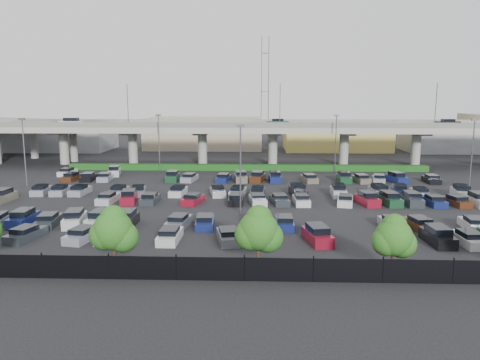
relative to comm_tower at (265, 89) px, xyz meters
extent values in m
plane|color=black|center=(-4.00, -74.00, -15.61)|extent=(280.00, 280.00, 0.00)
cube|color=gray|center=(-4.00, -42.00, -8.36)|extent=(150.00, 13.00, 1.10)
cube|color=#5C5B57|center=(-4.00, -48.25, -7.31)|extent=(150.00, 0.50, 1.00)
cube|color=#5C5B57|center=(-4.00, -35.75, -7.31)|extent=(150.00, 0.50, 1.00)
cylinder|color=gray|center=(-41.00, -42.00, -12.26)|extent=(1.80, 1.80, 6.70)
cube|color=#5C5B57|center=(-41.00, -42.00, -9.11)|extent=(2.60, 9.75, 0.50)
cylinder|color=gray|center=(-27.00, -42.00, -12.26)|extent=(1.80, 1.80, 6.70)
cube|color=#5C5B57|center=(-27.00, -42.00, -9.11)|extent=(2.60, 9.75, 0.50)
cylinder|color=gray|center=(-13.00, -42.00, -12.26)|extent=(1.80, 1.80, 6.70)
cube|color=#5C5B57|center=(-13.00, -42.00, -9.11)|extent=(2.60, 9.75, 0.50)
cylinder|color=gray|center=(1.00, -42.00, -12.26)|extent=(1.80, 1.80, 6.70)
cube|color=#5C5B57|center=(1.00, -42.00, -9.11)|extent=(2.60, 9.75, 0.50)
cylinder|color=gray|center=(15.00, -42.00, -12.26)|extent=(1.80, 1.80, 6.70)
cube|color=#5C5B57|center=(15.00, -42.00, -9.11)|extent=(2.60, 9.75, 0.50)
cylinder|color=gray|center=(29.00, -42.00, -12.26)|extent=(1.80, 1.80, 6.70)
cube|color=#5C5B57|center=(29.00, -42.00, -9.11)|extent=(2.60, 9.75, 0.50)
cube|color=silver|center=(-38.00, -45.00, -7.29)|extent=(4.40, 1.82, 1.05)
cube|color=black|center=(-38.00, -45.00, -6.47)|extent=(2.60, 1.60, 0.65)
cube|color=#194628|center=(2.00, -39.00, -7.40)|extent=(4.40, 1.82, 0.82)
cube|color=black|center=(2.00, -39.00, -6.77)|extent=(2.30, 1.60, 0.50)
cube|color=black|center=(36.00, -39.00, -7.40)|extent=(4.40, 1.82, 0.82)
cube|color=black|center=(36.00, -39.00, -6.77)|extent=(2.30, 1.60, 0.50)
cylinder|color=#4C4C51|center=(-26.00, -48.10, -3.81)|extent=(0.14, 0.14, 8.00)
cylinder|color=#4C4C51|center=(2.00, -48.10, -3.81)|extent=(0.14, 0.14, 8.00)
cylinder|color=#4C4C51|center=(30.00, -48.10, -3.81)|extent=(0.14, 0.14, 8.00)
cube|color=gray|center=(-56.00, -31.00, -8.36)|extent=(50.93, 30.13, 1.10)
cube|color=#5C5B57|center=(-56.00, -31.00, -7.31)|extent=(47.34, 22.43, 1.00)
cylinder|color=gray|center=(-51.47, -33.11, -12.26)|extent=(1.60, 1.60, 6.70)
cylinder|color=gray|center=(-40.59, -38.18, -12.26)|extent=(1.60, 1.60, 6.70)
cube|color=#133E12|center=(-4.00, -49.00, -15.06)|extent=(66.00, 1.60, 1.10)
cube|color=black|center=(-4.00, -102.00, -14.71)|extent=(70.00, 0.06, 1.80)
cylinder|color=black|center=(-18.00, -102.00, -14.61)|extent=(0.10, 0.10, 2.00)
cylinder|color=black|center=(-13.00, -102.00, -14.61)|extent=(0.10, 0.10, 2.00)
cylinder|color=black|center=(-8.00, -102.00, -14.61)|extent=(0.10, 0.10, 2.00)
cylinder|color=black|center=(-3.00, -102.00, -14.61)|extent=(0.10, 0.10, 2.00)
cylinder|color=black|center=(2.00, -102.00, -14.61)|extent=(0.10, 0.10, 2.00)
cylinder|color=black|center=(7.00, -102.00, -14.61)|extent=(0.10, 0.10, 2.00)
cylinder|color=black|center=(12.00, -102.00, -14.61)|extent=(0.10, 0.10, 2.00)
cylinder|color=#332316|center=(-13.00, -100.67, -14.63)|extent=(0.26, 0.26, 1.96)
sphere|color=#1B4A13|center=(-13.00, -100.67, -12.24)|extent=(3.04, 3.04, 3.04)
sphere|color=#1B4A13|center=(-12.29, -100.57, -12.79)|extent=(2.39, 2.39, 2.39)
sphere|color=#1B4A13|center=(-13.60, -100.75, -12.57)|extent=(2.39, 2.39, 2.39)
sphere|color=#1B4A13|center=(-12.96, -100.55, -11.37)|extent=(2.06, 2.06, 2.06)
cylinder|color=#332316|center=(-2.00, -100.39, -14.63)|extent=(0.26, 0.26, 1.97)
sphere|color=#1B4A13|center=(-2.00, -100.39, -12.22)|extent=(3.07, 3.07, 3.07)
sphere|color=#1B4A13|center=(-1.29, -100.29, -12.76)|extent=(2.41, 2.41, 2.41)
sphere|color=#1B4A13|center=(-2.60, -100.47, -12.55)|extent=(2.41, 2.41, 2.41)
sphere|color=#1B4A13|center=(-1.96, -100.27, -11.34)|extent=(2.08, 2.08, 2.08)
cylinder|color=#332316|center=(8.00, -100.82, -14.71)|extent=(0.26, 0.26, 1.80)
sphere|color=#1B4A13|center=(8.00, -100.82, -12.52)|extent=(2.79, 2.79, 2.79)
sphere|color=#1B4A13|center=(8.65, -100.72, -13.02)|extent=(2.19, 2.19, 2.19)
sphere|color=#1B4A13|center=(7.45, -100.90, -12.82)|extent=(2.19, 2.19, 2.19)
sphere|color=#1B4A13|center=(8.04, -100.70, -11.72)|extent=(1.89, 1.89, 1.89)
cube|color=#2A3137|center=(-24.00, -92.50, -15.20)|extent=(2.61, 4.66, 0.82)
cube|color=black|center=(-24.00, -92.70, -14.57)|extent=(2.00, 2.56, 0.50)
cube|color=gray|center=(-18.50, -92.50, -15.20)|extent=(2.60, 4.66, 0.82)
cube|color=black|center=(-18.50, -92.70, -14.57)|extent=(2.00, 2.56, 0.50)
cube|color=silver|center=(-15.75, -92.50, -15.20)|extent=(2.19, 4.54, 0.82)
cube|color=black|center=(-15.75, -92.70, -14.57)|extent=(1.79, 2.43, 0.50)
cube|color=silver|center=(-10.25, -92.50, -15.20)|extent=(1.89, 4.43, 0.82)
cube|color=black|center=(-10.25, -92.70, -14.57)|extent=(1.64, 2.33, 0.50)
cube|color=slate|center=(-4.75, -92.50, -15.20)|extent=(2.63, 4.67, 0.82)
cube|color=black|center=(-4.75, -92.70, -14.57)|extent=(2.01, 2.56, 0.50)
cube|color=navy|center=(-2.00, -92.50, -15.20)|extent=(2.30, 4.57, 0.82)
cube|color=black|center=(-2.00, -92.70, -14.57)|extent=(1.85, 2.46, 0.50)
cube|color=maroon|center=(3.50, -92.50, -15.09)|extent=(2.64, 4.67, 1.05)
cube|color=black|center=(3.50, -92.50, -14.27)|extent=(2.07, 2.86, 0.65)
cube|color=black|center=(14.50, -92.50, -15.09)|extent=(2.08, 4.50, 1.05)
cube|color=black|center=(14.50, -92.50, -14.27)|extent=(1.75, 2.69, 0.65)
cube|color=silver|center=(17.25, -92.50, -15.20)|extent=(2.14, 4.52, 0.82)
cube|color=black|center=(17.25, -92.70, -14.57)|extent=(1.77, 2.41, 0.50)
cube|color=navy|center=(-26.75, -87.50, -15.09)|extent=(1.95, 4.45, 1.05)
cube|color=black|center=(-26.75, -87.50, -14.27)|extent=(1.68, 2.65, 0.65)
cube|color=#2A3137|center=(-24.00, -87.50, -15.20)|extent=(2.34, 4.59, 0.82)
cube|color=black|center=(-24.00, -87.70, -14.57)|extent=(1.87, 2.48, 0.50)
cube|color=silver|center=(-21.25, -87.50, -15.09)|extent=(2.56, 4.65, 1.05)
cube|color=black|center=(-21.25, -87.50, -14.27)|extent=(2.03, 2.84, 0.65)
cube|color=silver|center=(-18.50, -87.50, -15.09)|extent=(2.13, 4.52, 1.05)
cube|color=black|center=(-18.50, -87.50, -14.27)|extent=(1.78, 2.71, 0.65)
cube|color=black|center=(-15.75, -87.50, -15.09)|extent=(1.90, 4.43, 1.05)
cube|color=black|center=(-15.75, -87.50, -14.27)|extent=(1.65, 2.63, 0.65)
cube|color=slate|center=(-10.25, -87.50, -15.20)|extent=(2.36, 4.59, 0.82)
cube|color=black|center=(-10.25, -87.70, -14.57)|extent=(1.88, 2.48, 0.50)
cube|color=navy|center=(-7.50, -87.50, -15.20)|extent=(2.06, 4.49, 0.82)
cube|color=black|center=(-7.50, -87.70, -14.57)|extent=(1.73, 2.39, 0.50)
cube|color=silver|center=(-2.00, -87.50, -15.09)|extent=(2.37, 4.60, 1.05)
cube|color=black|center=(-2.00, -87.50, -14.27)|extent=(1.92, 2.78, 0.65)
cube|color=navy|center=(0.75, -87.50, -15.20)|extent=(1.84, 4.41, 0.82)
cube|color=black|center=(0.75, -87.70, -14.57)|extent=(1.61, 2.31, 0.50)
cube|color=gray|center=(11.75, -87.50, -15.20)|extent=(1.95, 4.45, 0.82)
cube|color=black|center=(11.75, -87.70, -14.57)|extent=(1.67, 2.35, 0.50)
cube|color=#4D2714|center=(14.50, -87.50, -15.20)|extent=(2.56, 4.65, 0.82)
cube|color=black|center=(14.50, -87.70, -14.57)|extent=(1.98, 2.55, 0.50)
cube|color=silver|center=(20.00, -87.50, -15.20)|extent=(2.15, 4.53, 0.82)
cube|color=black|center=(20.00, -87.70, -14.57)|extent=(1.77, 2.42, 0.50)
cube|color=#666050|center=(-35.00, -76.50, -15.09)|extent=(1.95, 4.45, 1.05)
cube|color=black|center=(-35.00, -76.50, -14.27)|extent=(1.68, 2.65, 0.65)
cube|color=silver|center=(-21.25, -76.50, -15.20)|extent=(1.97, 4.46, 0.82)
cube|color=black|center=(-21.25, -76.70, -14.57)|extent=(1.68, 2.35, 0.50)
cube|color=maroon|center=(-18.50, -76.50, -15.09)|extent=(2.45, 4.62, 1.05)
cube|color=black|center=(-18.50, -76.50, -14.27)|extent=(1.97, 2.81, 0.65)
cube|color=#2A3137|center=(-15.75, -76.50, -15.20)|extent=(1.90, 4.43, 0.82)
cube|color=black|center=(-15.75, -76.70, -14.57)|extent=(1.65, 2.33, 0.50)
cube|color=maroon|center=(-10.25, -76.50, -15.20)|extent=(2.77, 4.70, 0.82)
cube|color=black|center=(-10.25, -76.69, -14.57)|extent=(2.08, 2.60, 0.50)
cube|color=black|center=(-4.75, -76.50, -15.20)|extent=(1.88, 4.43, 0.82)
cube|color=black|center=(-4.75, -76.70, -14.57)|extent=(1.64, 2.32, 0.50)
cube|color=silver|center=(-2.00, -76.50, -15.20)|extent=(2.39, 4.60, 0.82)
cube|color=black|center=(-2.00, -76.70, -14.57)|extent=(1.89, 2.49, 0.50)
cube|color=#2A3137|center=(0.75, -76.50, -15.20)|extent=(2.51, 4.64, 0.82)
cube|color=black|center=(0.75, -76.70, -14.57)|extent=(1.96, 2.53, 0.50)
cube|color=silver|center=(3.50, -76.50, -15.20)|extent=(1.99, 4.47, 0.82)
cube|color=black|center=(3.50, -76.70, -14.57)|extent=(1.69, 2.36, 0.50)
cube|color=silver|center=(9.00, -76.50, -15.20)|extent=(2.65, 4.67, 0.82)
cube|color=black|center=(9.00, -76.70, -14.57)|extent=(2.02, 2.57, 0.50)
cube|color=maroon|center=(11.75, -76.50, -15.09)|extent=(2.59, 4.66, 1.05)
cube|color=black|center=(11.75, -76.50, -14.27)|extent=(2.05, 2.85, 0.65)
cube|color=#194628|center=(14.50, -76.50, -15.09)|extent=(2.48, 4.63, 1.05)
cube|color=black|center=(14.50, -76.50, -14.27)|extent=(1.98, 2.82, 0.65)
cube|color=#2A3137|center=(17.25, -76.50, -15.09)|extent=(1.92, 4.44, 1.05)
cube|color=black|center=(17.25, -76.50, -14.27)|extent=(1.66, 2.64, 0.65)
cube|color=navy|center=(20.00, -76.50, -15.20)|extent=(2.08, 4.50, 0.82)
cube|color=black|center=(20.00, -76.70, -14.57)|extent=(1.74, 2.39, 0.50)
cube|color=#4D2714|center=(22.75, -76.50, -15.20)|extent=(2.63, 4.67, 0.82)
cube|color=black|center=(22.75, -76.70, -14.57)|extent=(2.01, 2.56, 0.50)
cube|color=silver|center=(25.50, -76.50, -15.09)|extent=(1.99, 4.47, 1.05)
cube|color=black|center=(25.50, -76.50, -14.27)|extent=(1.70, 2.66, 0.65)
cube|color=gray|center=(-32.25, -71.50, -15.20)|extent=(2.38, 4.60, 0.82)
cube|color=black|center=(-32.25, -71.70, -14.57)|extent=(1.89, 2.49, 0.50)
cube|color=gray|center=(-29.50, -71.50, -15.20)|extent=(2.18, 4.54, 0.82)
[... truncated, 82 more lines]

